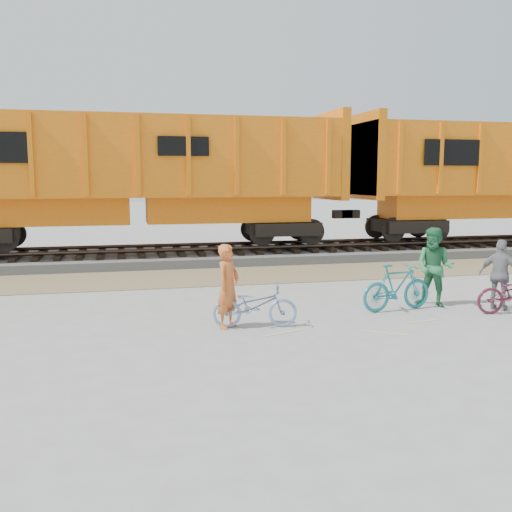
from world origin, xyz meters
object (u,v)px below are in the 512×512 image
at_px(person_woman, 501,275).
at_px(bicycle_blue, 255,305).
at_px(person_man, 435,267).
at_px(person_solo, 228,286).
at_px(hopper_car_center, 137,173).
at_px(bicycle_teal, 397,287).

bearing_deg(person_woman, bicycle_blue, 52.01).
bearing_deg(person_man, person_solo, -123.93).
height_order(bicycle_blue, person_man, person_man).
height_order(hopper_car_center, bicycle_blue, hopper_car_center).
height_order(bicycle_blue, person_woman, person_woman).
height_order(person_man, person_woman, person_man).
xyz_separation_m(hopper_car_center, bicycle_blue, (1.90, -9.26, -2.58)).
bearing_deg(bicycle_teal, person_man, -87.63).
xyz_separation_m(hopper_car_center, person_man, (6.21, -8.39, -2.12)).
xyz_separation_m(bicycle_blue, bicycle_teal, (3.31, 0.67, 0.08)).
distance_m(hopper_car_center, bicycle_blue, 9.80).
xyz_separation_m(hopper_car_center, person_solo, (1.40, -9.16, -2.20)).
relative_size(bicycle_teal, person_woman, 1.11).
relative_size(bicycle_blue, person_solo, 1.01).
bearing_deg(bicycle_teal, person_woman, -110.56).
bearing_deg(bicycle_teal, person_solo, 89.55).
bearing_deg(bicycle_blue, bicycle_teal, -69.66).
distance_m(hopper_car_center, bicycle_teal, 10.35).
distance_m(hopper_car_center, person_man, 10.65).
relative_size(bicycle_blue, person_woman, 1.06).
height_order(person_solo, person_woman, person_solo).
distance_m(person_solo, person_woman, 6.02).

